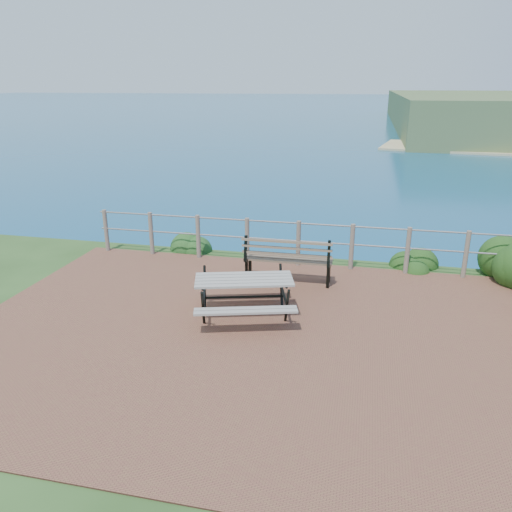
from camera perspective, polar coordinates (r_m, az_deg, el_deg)
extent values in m
cube|color=brown|center=(8.07, 1.39, -9.15)|extent=(10.00, 7.00, 0.12)
plane|color=#167286|center=(207.02, 12.86, 17.65)|extent=(1200.00, 1200.00, 0.00)
cylinder|color=#6B5B4C|center=(12.38, -16.76, 2.82)|extent=(0.10, 0.10, 1.00)
cylinder|color=#6B5B4C|center=(11.86, -11.89, 2.55)|extent=(0.10, 0.10, 1.00)
cylinder|color=#6B5B4C|center=(11.45, -6.62, 2.23)|extent=(0.10, 0.10, 1.00)
cylinder|color=#6B5B4C|center=(11.13, -1.01, 1.87)|extent=(0.10, 0.10, 1.00)
cylinder|color=#6B5B4C|center=(10.93, 4.86, 1.47)|extent=(0.10, 0.10, 1.00)
cylinder|color=#6B5B4C|center=(10.84, 10.88, 1.04)|extent=(0.10, 0.10, 1.00)
cylinder|color=#6B5B4C|center=(10.88, 16.93, 0.60)|extent=(0.10, 0.10, 1.00)
cylinder|color=#6B5B4C|center=(11.04, 22.87, 0.17)|extent=(0.10, 0.10, 1.00)
cylinder|color=slate|center=(10.80, 4.93, 3.74)|extent=(9.40, 0.04, 0.04)
cylinder|color=slate|center=(10.91, 4.87, 1.72)|extent=(9.40, 0.04, 0.04)
cube|color=#9C968C|center=(8.41, -1.38, -2.71)|extent=(1.77, 1.11, 0.04)
cube|color=#9C968C|center=(8.52, -1.37, -4.41)|extent=(1.64, 0.69, 0.04)
cube|color=#9C968C|center=(8.52, -1.37, -4.41)|extent=(1.64, 0.69, 0.04)
cylinder|color=black|center=(8.54, -1.36, -4.69)|extent=(1.37, 0.43, 0.04)
cube|color=brown|center=(9.98, 3.69, -0.33)|extent=(1.77, 0.46, 0.04)
cube|color=brown|center=(9.88, 3.73, 1.35)|extent=(1.76, 0.16, 0.40)
cube|color=black|center=(10.07, 3.66, -1.63)|extent=(0.06, 0.07, 0.48)
cube|color=black|center=(10.07, 3.66, -1.63)|extent=(0.06, 0.07, 0.48)
cube|color=black|center=(10.07, 3.66, -1.63)|extent=(0.06, 0.07, 0.48)
cube|color=black|center=(10.07, 3.66, -1.63)|extent=(0.06, 0.07, 0.48)
ellipsoid|color=#214C1C|center=(12.38, -7.54, 0.97)|extent=(0.81, 0.81, 0.57)
ellipsoid|color=#214415|center=(11.42, 17.75, -1.38)|extent=(0.87, 0.87, 0.65)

